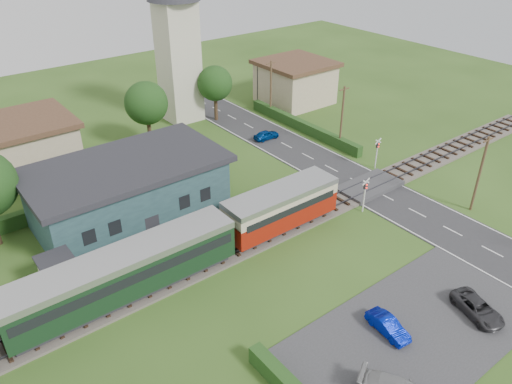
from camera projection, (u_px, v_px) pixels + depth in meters
ground at (305, 235)px, 40.57m from camera, size 120.00×120.00×0.00m
railway_track at (289, 223)px, 41.88m from camera, size 76.00×3.20×0.49m
road at (386, 197)px, 45.83m from camera, size 6.00×70.00×0.05m
car_park at (416, 330)px, 31.57m from camera, size 17.00×9.00×0.08m
crossing_deck at (369, 186)px, 47.09m from camera, size 6.20×3.40×0.45m
platform at (165, 248)px, 38.74m from camera, size 30.00×3.00×0.45m
equipment_hut at (58, 273)px, 33.76m from camera, size 2.30×2.30×2.55m
station_building at (129, 191)px, 41.45m from camera, size 16.00×9.00×5.30m
train at (78, 292)px, 31.48m from camera, size 43.20×2.90×3.40m
church_tower at (177, 35)px, 57.16m from camera, size 6.00×6.00×17.60m
house_west at (18, 148)px, 48.33m from camera, size 10.80×8.80×5.50m
house_east at (295, 81)px, 66.09m from camera, size 8.80×8.80×5.50m
hedge_roadside at (303, 126)px, 58.68m from camera, size 0.80×18.00×1.20m
hedge_station at (110, 190)px, 45.56m from camera, size 22.00×0.80×1.30m
tree_b at (146, 103)px, 52.69m from camera, size 4.60×4.60×7.34m
tree_c at (215, 84)px, 59.51m from camera, size 4.20×4.20×6.78m
utility_pole_b at (480, 173)px, 42.12m from camera, size 1.40×0.22×7.00m
utility_pole_c at (342, 117)px, 53.05m from camera, size 1.40×0.22×7.00m
utility_pole_d at (271, 88)px, 61.24m from camera, size 1.40×0.22×7.00m
crossing_signal_near at (365, 190)px, 42.58m from camera, size 0.84×0.28×3.28m
crossing_signal_far at (377, 149)px, 49.65m from camera, size 0.84×0.28×3.28m
streetlamp_east at (257, 80)px, 65.90m from camera, size 0.30×0.30×5.15m
car_on_road at (266, 135)px, 56.56m from camera, size 3.06×1.35×1.03m
car_park_blue at (388, 326)px, 31.15m from camera, size 1.40×3.21×1.03m
car_park_dark at (478, 308)px, 32.49m from camera, size 2.75×4.12×1.05m
pedestrian_near at (232, 206)px, 41.94m from camera, size 0.69×0.52×1.72m
pedestrian_far at (59, 277)px, 34.17m from camera, size 0.80×0.92×1.62m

